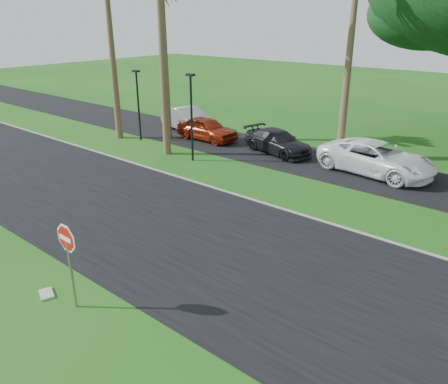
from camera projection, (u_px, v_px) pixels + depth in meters
ground at (148, 257)px, 14.33m from camera, size 120.00×120.00×0.00m
road at (190, 235)px, 15.76m from camera, size 120.00×8.00×0.02m
parking_strip at (326, 164)px, 23.27m from camera, size 120.00×5.00×0.02m
curb at (256, 201)px, 18.65m from camera, size 120.00×0.12×0.06m
stop_sign_near at (68, 249)px, 11.23m from camera, size 1.05×0.07×2.62m
streetlight_left at (138, 101)px, 26.98m from camera, size 0.45×0.25×4.34m
streetlight_right at (191, 112)px, 22.96m from camera, size 0.45×0.25×4.64m
car_silver at (189, 120)px, 29.70m from camera, size 5.04×2.65×1.58m
car_red at (207, 129)px, 27.65m from camera, size 4.21×1.72×1.43m
car_dark at (278, 142)px, 25.02m from camera, size 4.78×2.84×1.30m
car_minivan at (376, 158)px, 21.65m from camera, size 5.98×3.24×1.59m
utility_slab at (46, 294)px, 12.38m from camera, size 0.64×0.52×0.06m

